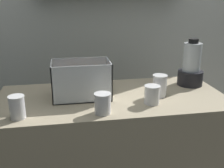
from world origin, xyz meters
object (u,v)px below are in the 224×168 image
at_px(carrot_display_bin, 82,85).
at_px(juice_cup_mango_middle, 152,95).
at_px(juice_cup_mango_left, 103,105).
at_px(juice_cup_pomegranate_far_left, 17,108).
at_px(blender_pitcher, 191,67).
at_px(juice_cup_orange_right, 159,87).

bearing_deg(carrot_display_bin, juice_cup_mango_middle, -24.03).
xyz_separation_m(carrot_display_bin, juice_cup_mango_left, (0.09, -0.26, -0.03)).
bearing_deg(juice_cup_pomegranate_far_left, carrot_display_bin, 35.27).
relative_size(blender_pitcher, juice_cup_mango_left, 2.87).
distance_m(blender_pitcher, juice_cup_pomegranate_far_left, 1.15).
bearing_deg(juice_cup_mango_middle, juice_cup_orange_right, 51.81).
height_order(juice_cup_pomegranate_far_left, juice_cup_mango_middle, juice_cup_pomegranate_far_left).
relative_size(carrot_display_bin, juice_cup_pomegranate_far_left, 2.87).
relative_size(juice_cup_mango_left, juice_cup_mango_middle, 1.03).
height_order(carrot_display_bin, juice_cup_pomegranate_far_left, carrot_display_bin).
bearing_deg(blender_pitcher, juice_cup_mango_middle, -142.70).
xyz_separation_m(blender_pitcher, juice_cup_pomegranate_far_left, (-1.09, -0.34, -0.07)).
bearing_deg(juice_cup_pomegranate_far_left, blender_pitcher, 17.54).
bearing_deg(juice_cup_pomegranate_far_left, juice_cup_mango_left, -1.99).
height_order(carrot_display_bin, juice_cup_orange_right, carrot_display_bin).
relative_size(juice_cup_pomegranate_far_left, juice_cup_mango_left, 1.08).
bearing_deg(juice_cup_orange_right, juice_cup_mango_left, -153.79).
height_order(juice_cup_pomegranate_far_left, juice_cup_mango_left, juice_cup_pomegranate_far_left).
bearing_deg(carrot_display_bin, blender_pitcher, 7.89).
relative_size(blender_pitcher, juice_cup_mango_middle, 2.97).
distance_m(carrot_display_bin, juice_cup_orange_right, 0.47).
relative_size(carrot_display_bin, juice_cup_mango_middle, 3.21).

